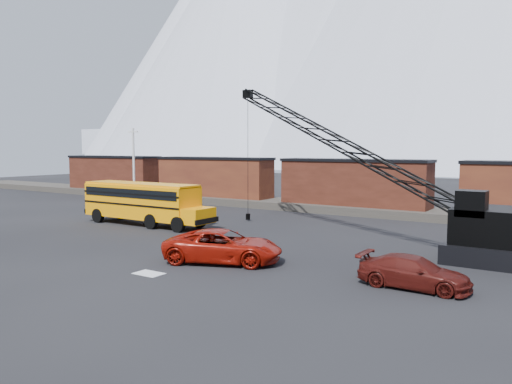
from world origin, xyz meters
TOP-DOWN VIEW (x-y plane):
  - ground at (0.00, 0.00)m, footprint 160.00×160.00m
  - gravel_berm at (0.00, 22.00)m, footprint 120.00×5.00m
  - boxcar_west_far at (-32.00, 22.00)m, footprint 13.70×3.10m
  - boxcar_west_near at (-16.00, 22.00)m, footprint 13.70×3.10m
  - boxcar_mid at (0.00, 22.00)m, footprint 13.70×3.10m
  - utility_pole at (-24.00, 18.00)m, footprint 1.40×0.24m
  - snow_patch at (0.50, -4.00)m, footprint 1.40×0.90m
  - school_bus at (-10.59, 6.49)m, footprint 11.65×2.65m
  - red_pickup at (1.99, -0.20)m, footprint 6.64×4.79m
  - maroon_suv at (11.53, 0.39)m, footprint 4.65×1.91m
  - crawler_crane at (3.98, 9.96)m, footprint 22.42×7.63m

SIDE VIEW (x-z plane):
  - ground at x=0.00m, z-range 0.00..0.00m
  - snow_patch at x=0.50m, z-range 0.00..0.02m
  - gravel_berm at x=0.00m, z-range 0.00..0.70m
  - maroon_suv at x=11.53m, z-range 0.00..1.35m
  - red_pickup at x=1.99m, z-range 0.00..1.68m
  - school_bus at x=-10.59m, z-range 0.20..3.39m
  - boxcar_west_far at x=-32.00m, z-range 0.68..4.85m
  - boxcar_west_near at x=-16.00m, z-range 0.68..4.85m
  - boxcar_mid at x=0.00m, z-range 0.68..4.85m
  - utility_pole at x=-24.00m, z-range 0.15..8.15m
  - crawler_crane at x=3.98m, z-range 0.80..11.40m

